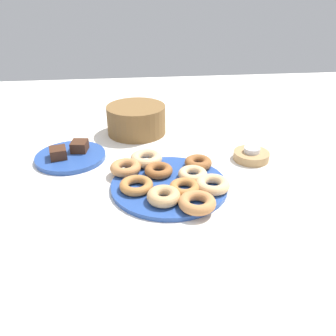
# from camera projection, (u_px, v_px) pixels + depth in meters

# --- Properties ---
(ground_plane) EXTENTS (2.40, 2.40, 0.00)m
(ground_plane) POSITION_uv_depth(u_px,v_px,m) (169.00, 187.00, 0.93)
(ground_plane) COLOR white
(donut_plate) EXTENTS (0.31, 0.31, 0.01)m
(donut_plate) POSITION_uv_depth(u_px,v_px,m) (169.00, 185.00, 0.93)
(donut_plate) COLOR #284C9E
(donut_plate) RESTS_ON ground_plane
(donut_0) EXTENTS (0.12, 0.12, 0.03)m
(donut_0) POSITION_uv_depth(u_px,v_px,m) (164.00, 196.00, 0.85)
(donut_0) COLOR tan
(donut_0) RESTS_ON donut_plate
(donut_1) EXTENTS (0.10, 0.10, 0.02)m
(donut_1) POSITION_uv_depth(u_px,v_px,m) (159.00, 170.00, 0.96)
(donut_1) COLOR #995B2D
(donut_1) RESTS_ON donut_plate
(donut_2) EXTENTS (0.11, 0.11, 0.03)m
(donut_2) POSITION_uv_depth(u_px,v_px,m) (213.00, 184.00, 0.90)
(donut_2) COLOR #EABC84
(donut_2) RESTS_ON donut_plate
(donut_3) EXTENTS (0.11, 0.11, 0.02)m
(donut_3) POSITION_uv_depth(u_px,v_px,m) (193.00, 174.00, 0.95)
(donut_3) COLOR #EABC84
(donut_3) RESTS_ON donut_plate
(donut_4) EXTENTS (0.12, 0.12, 0.02)m
(donut_4) POSITION_uv_depth(u_px,v_px,m) (136.00, 185.00, 0.90)
(donut_4) COLOR #BC7A3D
(donut_4) RESTS_ON donut_plate
(donut_5) EXTENTS (0.12, 0.12, 0.03)m
(donut_5) POSITION_uv_depth(u_px,v_px,m) (126.00, 168.00, 0.98)
(donut_5) COLOR #C6844C
(donut_5) RESTS_ON donut_plate
(donut_6) EXTENTS (0.12, 0.12, 0.03)m
(donut_6) POSITION_uv_depth(u_px,v_px,m) (146.00, 158.00, 1.02)
(donut_6) COLOR #EABC84
(donut_6) RESTS_ON donut_plate
(donut_7) EXTENTS (0.10, 0.10, 0.02)m
(donut_7) POSITION_uv_depth(u_px,v_px,m) (185.00, 187.00, 0.89)
(donut_7) COLOR #BC7A3D
(donut_7) RESTS_ON donut_plate
(donut_8) EXTENTS (0.09, 0.09, 0.03)m
(donut_8) POSITION_uv_depth(u_px,v_px,m) (197.00, 203.00, 0.82)
(donut_8) COLOR #C6844C
(donut_8) RESTS_ON donut_plate
(donut_9) EXTENTS (0.11, 0.11, 0.03)m
(donut_9) POSITION_uv_depth(u_px,v_px,m) (198.00, 163.00, 1.00)
(donut_9) COLOR #995B2D
(donut_9) RESTS_ON donut_plate
(cake_plate) EXTENTS (0.22, 0.22, 0.01)m
(cake_plate) POSITION_uv_depth(u_px,v_px,m) (71.00, 157.00, 1.08)
(cake_plate) COLOR #284C9E
(cake_plate) RESTS_ON ground_plane
(brownie_near) EXTENTS (0.06, 0.06, 0.03)m
(brownie_near) POSITION_uv_depth(u_px,v_px,m) (58.00, 153.00, 1.05)
(brownie_near) COLOR #472819
(brownie_near) RESTS_ON cake_plate
(brownie_far) EXTENTS (0.06, 0.06, 0.03)m
(brownie_far) POSITION_uv_depth(u_px,v_px,m) (80.00, 146.00, 1.09)
(brownie_far) COLOR #472819
(brownie_far) RESTS_ON cake_plate
(candle_holder) EXTENTS (0.11, 0.11, 0.03)m
(candle_holder) POSITION_uv_depth(u_px,v_px,m) (251.00, 156.00, 1.07)
(candle_holder) COLOR tan
(candle_holder) RESTS_ON ground_plane
(tealight) EXTENTS (0.05, 0.05, 0.01)m
(tealight) POSITION_uv_depth(u_px,v_px,m) (252.00, 150.00, 1.06)
(tealight) COLOR silver
(tealight) RESTS_ON candle_holder
(basket) EXTENTS (0.29, 0.29, 0.10)m
(basket) POSITION_uv_depth(u_px,v_px,m) (136.00, 120.00, 1.24)
(basket) COLOR brown
(basket) RESTS_ON ground_plane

